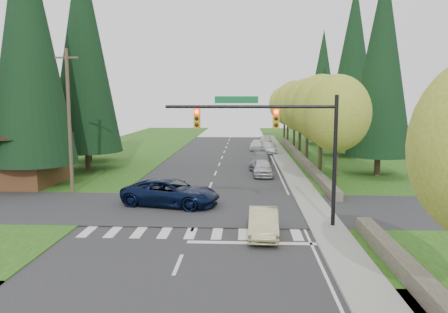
# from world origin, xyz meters

# --- Properties ---
(ground) EXTENTS (120.00, 120.00, 0.00)m
(ground) POSITION_xyz_m (0.00, 0.00, 0.00)
(ground) COLOR #28282B
(ground) RESTS_ON ground
(grass_east) EXTENTS (14.00, 110.00, 0.06)m
(grass_east) POSITION_xyz_m (13.00, 20.00, 0.03)
(grass_east) COLOR #174C14
(grass_east) RESTS_ON ground
(grass_west) EXTENTS (14.00, 110.00, 0.06)m
(grass_west) POSITION_xyz_m (-13.00, 20.00, 0.03)
(grass_west) COLOR #174C14
(grass_west) RESTS_ON ground
(cross_street) EXTENTS (120.00, 8.00, 0.10)m
(cross_street) POSITION_xyz_m (0.00, 8.00, 0.00)
(cross_street) COLOR #28282B
(cross_street) RESTS_ON ground
(sidewalk_east) EXTENTS (1.80, 80.00, 0.13)m
(sidewalk_east) POSITION_xyz_m (6.90, 22.00, 0.07)
(sidewalk_east) COLOR gray
(sidewalk_east) RESTS_ON ground
(curb_east) EXTENTS (0.20, 80.00, 0.13)m
(curb_east) POSITION_xyz_m (6.05, 22.00, 0.07)
(curb_east) COLOR gray
(curb_east) RESTS_ON ground
(stone_wall_south) EXTENTS (0.70, 14.00, 0.70)m
(stone_wall_south) POSITION_xyz_m (8.60, -3.00, 0.35)
(stone_wall_south) COLOR #4C4438
(stone_wall_south) RESTS_ON ground
(stone_wall_north) EXTENTS (0.70, 40.00, 0.70)m
(stone_wall_north) POSITION_xyz_m (8.60, 30.00, 0.35)
(stone_wall_north) COLOR #4C4438
(stone_wall_north) RESTS_ON ground
(traffic_signal) EXTENTS (8.70, 0.37, 6.80)m
(traffic_signal) POSITION_xyz_m (4.37, 4.50, 4.98)
(traffic_signal) COLOR black
(traffic_signal) RESTS_ON ground
(brown_building) EXTENTS (8.40, 8.40, 5.40)m
(brown_building) POSITION_xyz_m (-15.00, 15.00, 3.14)
(brown_building) COLOR #4C2D19
(brown_building) RESTS_ON ground
(utility_pole) EXTENTS (1.60, 0.24, 10.00)m
(utility_pole) POSITION_xyz_m (-9.50, 12.00, 5.14)
(utility_pole) COLOR #473828
(utility_pole) RESTS_ON ground
(decid_tree_0) EXTENTS (4.80, 4.80, 8.37)m
(decid_tree_0) POSITION_xyz_m (9.20, 14.00, 5.60)
(decid_tree_0) COLOR #38281C
(decid_tree_0) RESTS_ON ground
(decid_tree_1) EXTENTS (5.20, 5.20, 8.80)m
(decid_tree_1) POSITION_xyz_m (9.30, 21.00, 5.80)
(decid_tree_1) COLOR #38281C
(decid_tree_1) RESTS_ON ground
(decid_tree_2) EXTENTS (5.00, 5.00, 8.82)m
(decid_tree_2) POSITION_xyz_m (9.10, 28.00, 5.93)
(decid_tree_2) COLOR #38281C
(decid_tree_2) RESTS_ON ground
(decid_tree_3) EXTENTS (5.00, 5.00, 8.55)m
(decid_tree_3) POSITION_xyz_m (9.20, 35.00, 5.66)
(decid_tree_3) COLOR #38281C
(decid_tree_3) RESTS_ON ground
(decid_tree_4) EXTENTS (5.40, 5.40, 9.18)m
(decid_tree_4) POSITION_xyz_m (9.30, 42.00, 6.06)
(decid_tree_4) COLOR #38281C
(decid_tree_4) RESTS_ON ground
(decid_tree_5) EXTENTS (4.80, 4.80, 8.30)m
(decid_tree_5) POSITION_xyz_m (9.10, 49.00, 5.53)
(decid_tree_5) COLOR #38281C
(decid_tree_5) RESTS_ON ground
(decid_tree_6) EXTENTS (5.20, 5.20, 8.86)m
(decid_tree_6) POSITION_xyz_m (9.20, 56.00, 5.86)
(decid_tree_6) COLOR #38281C
(decid_tree_6) RESTS_ON ground
(conifer_w_a) EXTENTS (6.12, 6.12, 19.80)m
(conifer_w_a) POSITION_xyz_m (-13.00, 14.00, 10.79)
(conifer_w_a) COLOR #38281C
(conifer_w_a) RESTS_ON ground
(conifer_w_b) EXTENTS (5.44, 5.44, 17.80)m
(conifer_w_b) POSITION_xyz_m (-16.00, 18.00, 9.79)
(conifer_w_b) COLOR #38281C
(conifer_w_b) RESTS_ON ground
(conifer_w_c) EXTENTS (6.46, 6.46, 20.80)m
(conifer_w_c) POSITION_xyz_m (-12.00, 22.00, 11.29)
(conifer_w_c) COLOR #38281C
(conifer_w_c) RESTS_ON ground
(conifer_w_e) EXTENTS (5.78, 5.78, 18.80)m
(conifer_w_e) POSITION_xyz_m (-14.00, 28.00, 10.29)
(conifer_w_e) COLOR #38281C
(conifer_w_e) RESTS_ON ground
(conifer_e_a) EXTENTS (5.44, 5.44, 17.80)m
(conifer_e_a) POSITION_xyz_m (14.00, 20.00, 9.79)
(conifer_e_a) COLOR #38281C
(conifer_e_a) RESTS_ON ground
(conifer_e_b) EXTENTS (6.12, 6.12, 19.80)m
(conifer_e_b) POSITION_xyz_m (15.00, 34.00, 10.79)
(conifer_e_b) COLOR #38281C
(conifer_e_b) RESTS_ON ground
(conifer_e_c) EXTENTS (5.10, 5.10, 16.80)m
(conifer_e_c) POSITION_xyz_m (14.00, 48.00, 9.29)
(conifer_e_c) COLOR #38281C
(conifer_e_c) RESTS_ON ground
(sedan_champagne) EXTENTS (1.51, 4.02, 1.31)m
(sedan_champagne) POSITION_xyz_m (3.56, 2.87, 0.66)
(sedan_champagne) COLOR beige
(sedan_champagne) RESTS_ON ground
(suv_navy) EXTENTS (6.52, 4.14, 1.68)m
(suv_navy) POSITION_xyz_m (-1.91, 8.69, 0.84)
(suv_navy) COLOR black
(suv_navy) RESTS_ON ground
(parked_car_a) EXTENTS (1.73, 4.24, 1.44)m
(parked_car_a) POSITION_xyz_m (4.20, 19.82, 0.72)
(parked_car_a) COLOR silver
(parked_car_a) RESTS_ON ground
(parked_car_b) EXTENTS (2.47, 5.13, 1.44)m
(parked_car_b) POSITION_xyz_m (4.20, 24.38, 0.72)
(parked_car_b) COLOR slate
(parked_car_b) RESTS_ON ground
(parked_car_c) EXTENTS (1.78, 4.13, 1.32)m
(parked_car_c) POSITION_xyz_m (5.60, 35.89, 0.66)
(parked_car_c) COLOR #B2B2B7
(parked_car_c) RESTS_ON ground
(parked_car_d) EXTENTS (2.14, 4.34, 1.42)m
(parked_car_d) POSITION_xyz_m (4.20, 39.66, 0.71)
(parked_car_d) COLOR silver
(parked_car_d) RESTS_ON ground
(parked_car_e) EXTENTS (1.90, 4.63, 1.34)m
(parked_car_e) POSITION_xyz_m (5.60, 43.97, 0.67)
(parked_car_e) COLOR #B8B9BE
(parked_car_e) RESTS_ON ground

